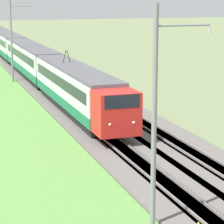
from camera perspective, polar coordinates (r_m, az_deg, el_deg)
ballast_main at (r=62.92m, az=-8.27°, el=3.42°), size 240.00×4.40×0.30m
ballast_adjacent at (r=63.71m, az=-4.85°, el=3.62°), size 240.00×4.40×0.30m
track_main at (r=62.92m, az=-8.27°, el=3.43°), size 240.00×1.57×0.45m
track_adjacent at (r=63.71m, az=-4.85°, el=3.63°), size 240.00×1.57×0.45m
passenger_train at (r=75.55m, az=-10.16°, el=6.62°), size 86.47×2.95×5.19m
catenary_mast_near at (r=21.93m, az=4.69°, el=-0.72°), size 0.22×2.56×9.68m
catenary_mast_mid at (r=61.65m, az=-10.73°, el=7.64°), size 0.22×2.56×9.59m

